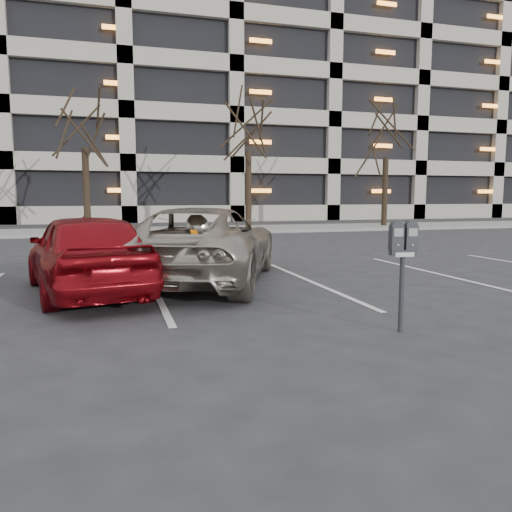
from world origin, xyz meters
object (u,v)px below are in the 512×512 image
suv_silver (203,245)px  parking_meter (403,249)px  tree_c (248,102)px  tree_d (387,114)px  car_red (87,253)px  tree_b (83,94)px

suv_silver → parking_meter: bearing=133.7°
tree_c → tree_d: (7.00, 0.00, -0.24)m
parking_meter → suv_silver: size_ratio=0.23×
tree_c → suv_silver: bearing=-108.8°
suv_silver → car_red: 2.09m
suv_silver → tree_b: bearing=-56.5°
tree_b → parking_meter: (4.09, -17.18, -4.74)m
car_red → tree_b: bearing=-99.3°
tree_b → car_red: size_ratio=2.03×
tree_b → parking_meter: bearing=-76.6°
tree_c → tree_d: size_ratio=1.04×
tree_c → car_red: tree_c is taller
parking_meter → suv_silver: 4.34m
tree_b → tree_d: size_ratio=1.03×
tree_d → suv_silver: bearing=-131.1°
tree_d → car_red: tree_d is taller
tree_c → car_red: (-6.45, -13.83, -5.09)m
car_red → suv_silver: bearing=-172.5°
tree_d → suv_silver: size_ratio=1.42×
tree_d → parking_meter: tree_d is taller
tree_d → suv_silver: tree_d is taller
tree_c → suv_silver: (-4.47, -13.15, -5.07)m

